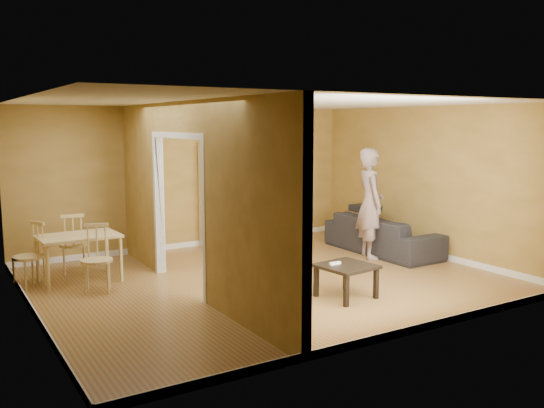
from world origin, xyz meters
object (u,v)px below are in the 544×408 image
Objects in this scene: chair_near at (97,259)px; chair_far at (73,243)px; person at (370,194)px; sofa at (383,229)px; chair_left at (28,255)px; coffee_table at (346,270)px; dining_table at (78,240)px; bookshelf at (221,194)px.

chair_far is (-0.04, 1.24, 0.01)m from chair_near.
person reaches higher than chair_far.
sofa is 5.86m from chair_left.
coffee_table is at bearing 128.33° from sofa.
person reaches higher than dining_table.
person is 2.53m from coffee_table.
person is 1.99× the size of dining_table.
sofa is 3.07m from bookshelf.
chair_left is (-5.78, 0.92, 0.03)m from sofa.
chair_left is (-0.68, 0.07, -0.16)m from dining_table.
person is (-0.46, -0.18, 0.68)m from sofa.
chair_left is at bearing 155.46° from chair_near.
sofa is at bearing 16.27° from chair_near.
person is at bearing 41.99° from coffee_table.
dining_table is 1.20× the size of chair_near.
chair_left is at bearing 100.16° from person.
chair_far is at bearing 73.94° from sofa.
sofa is 5.25m from chair_far.
chair_near is at bearing 102.61° from chair_far.
chair_near is 0.98× the size of chair_far.
person is at bearing 171.57° from chair_far.
bookshelf is at bearing 45.63° from sofa.
chair_far reaches higher than chair_near.
coffee_table is at bearing 29.05° from chair_left.
chair_left is at bearing 142.42° from coffee_table.
person is 3.32× the size of coffee_table.
bookshelf is 3.00m from chair_far.
person reaches higher than sofa.
person is 2.39× the size of chair_near.
chair_far is (-5.05, 1.44, 0.04)m from sofa.
dining_table is (-4.64, 1.03, -0.49)m from person.
chair_near is (-4.56, 0.38, -0.65)m from person.
bookshelf is at bearing 52.36° from chair_near.
bookshelf is at bearing 58.58° from person.
person reaches higher than bookshelf.
chair_far reaches higher than coffee_table.
chair_left reaches higher than sofa.
coffee_table is 0.72× the size of chair_near.
chair_far is at bearing 130.85° from coffee_table.
chair_left reaches higher than dining_table.
coffee_table is 3.41m from chair_near.
chair_near reaches higher than sofa.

